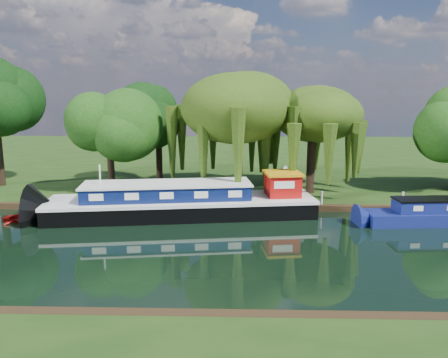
{
  "coord_description": "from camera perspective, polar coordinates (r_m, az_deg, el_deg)",
  "views": [
    {
      "loc": [
        -3.4,
        -23.45,
        8.67
      ],
      "look_at": [
        -4.24,
        6.09,
        2.8
      ],
      "focal_mm": 35.0,
      "sensor_mm": 36.0,
      "label": 1
    }
  ],
  "objects": [
    {
      "name": "willow_left",
      "position": [
        36.12,
        1.93,
        9.06
      ],
      "size": [
        7.87,
        7.87,
        9.44
      ],
      "color": "black",
      "rests_on": "far_bank"
    },
    {
      "name": "mooring_posts",
      "position": [
        32.9,
        6.65,
        -2.41
      ],
      "size": [
        19.16,
        0.16,
        1.0
      ],
      "color": "silver",
      "rests_on": "far_bank"
    },
    {
      "name": "dutch_barge",
      "position": [
        31.25,
        -5.19,
        -3.05
      ],
      "size": [
        19.2,
        6.74,
        3.97
      ],
      "rotation": [
        0.0,
        0.0,
        0.14
      ],
      "color": "black",
      "rests_on": "ground"
    },
    {
      "name": "tree_far_mid",
      "position": [
        40.07,
        -8.6,
        7.56
      ],
      "size": [
        5.08,
        5.08,
        8.32
      ],
      "color": "black",
      "rests_on": "far_bank"
    },
    {
      "name": "red_dinghy",
      "position": [
        32.99,
        -24.34,
        -5.03
      ],
      "size": [
        3.13,
        2.27,
        0.64
      ],
      "primitive_type": "imported",
      "rotation": [
        0.0,
        0.0,
        1.55
      ],
      "color": "#9D0D0B",
      "rests_on": "ground"
    },
    {
      "name": "ground",
      "position": [
        25.23,
        9.39,
        -9.02
      ],
      "size": [
        120.0,
        120.0,
        0.0
      ],
      "primitive_type": "plane",
      "color": "black"
    },
    {
      "name": "tree_far_left",
      "position": [
        36.71,
        -14.81,
        6.84
      ],
      "size": [
        5.12,
        5.12,
        8.24
      ],
      "color": "black",
      "rests_on": "far_bank"
    },
    {
      "name": "far_bank",
      "position": [
        58.17,
        4.97,
        2.84
      ],
      "size": [
        120.0,
        52.0,
        0.45
      ],
      "primitive_type": "cube",
      "color": "#16330E",
      "rests_on": "ground"
    },
    {
      "name": "lamppost",
      "position": [
        34.74,
        8.05,
        0.76
      ],
      "size": [
        0.36,
        0.36,
        2.56
      ],
      "color": "silver",
      "rests_on": "far_bank"
    },
    {
      "name": "willow_right",
      "position": [
        36.42,
        11.48,
        7.18
      ],
      "size": [
        6.51,
        6.51,
        7.93
      ],
      "color": "black",
      "rests_on": "far_bank"
    }
  ]
}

